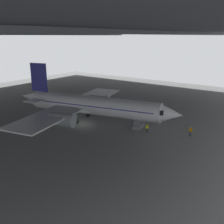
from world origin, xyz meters
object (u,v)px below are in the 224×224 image
at_px(airplane_main, 91,105).
at_px(crew_worker_near_nose, 190,131).
at_px(crew_worker_by_stairs, 147,128).
at_px(boarding_stairs, 139,123).

bearing_deg(airplane_main, crew_worker_near_nose, -77.95).
bearing_deg(crew_worker_by_stairs, boarding_stairs, 56.90).
bearing_deg(boarding_stairs, crew_worker_near_nose, -82.35).
distance_m(airplane_main, boarding_stairs, 10.16).
xyz_separation_m(airplane_main, crew_worker_near_nose, (4.02, -18.83, -2.40)).
relative_size(airplane_main, crew_worker_by_stairs, 20.84).
xyz_separation_m(boarding_stairs, crew_worker_near_nose, (1.26, -9.41, 0.26)).
xyz_separation_m(airplane_main, boarding_stairs, (2.76, -9.42, -2.66)).
relative_size(airplane_main, boarding_stairs, 7.64).
height_order(boarding_stairs, crew_worker_near_nose, boarding_stairs).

